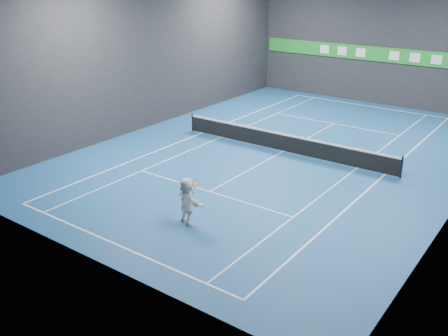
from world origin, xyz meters
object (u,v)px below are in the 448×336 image
Objects in this scene: player at (187,201)px; tennis_ball at (185,155)px; tennis_racket at (196,184)px; tennis_net at (284,142)px.

player is 27.15× the size of tennis_ball.
player is 1.77m from tennis_ball.
player is 0.85m from tennis_racket.
tennis_net is 9.32m from tennis_racket.
tennis_racket is (1.48, -9.13, 1.14)m from tennis_net.
tennis_ball reaches higher than tennis_racket.
tennis_ball is at bearing -14.03° from player.
tennis_net is at bearing 99.22° from tennis_racket.
tennis_net is 18.52× the size of tennis_racket.
tennis_net is at bearing -61.86° from player.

